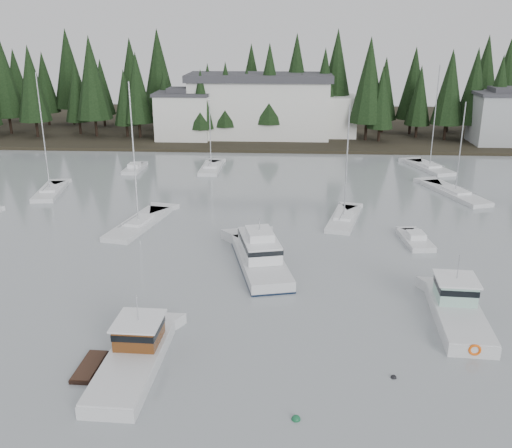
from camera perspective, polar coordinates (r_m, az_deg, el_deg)
The scene contains 18 objects.
far_shore_land at distance 117.91m, azimuth 3.18°, elevation 9.80°, with size 240.00×54.00×1.00m, color black.
conifer_treeline at distance 107.07m, azimuth 3.15°, elevation 8.85°, with size 200.00×22.00×20.00m, color black, non-canonical shape.
house_west at distance 101.06m, azimuth -7.26°, elevation 10.78°, with size 9.54×7.42×8.75m.
house_east_a at distance 104.70m, azimuth 23.60°, elevation 9.79°, with size 10.60×8.48×9.25m.
harbor_inn at distance 102.61m, azimuth 1.52°, elevation 11.68°, with size 29.50×11.50×10.90m.
lobster_boat_brown at distance 35.45m, azimuth -12.30°, elevation -13.05°, with size 4.91×9.31×4.56m.
cabin_cruiser_center at distance 48.03m, azimuth 0.43°, elevation -3.40°, with size 5.89×11.59×4.77m.
lobster_boat_teal at distance 41.91m, azimuth 19.52°, elevation -8.33°, with size 3.66×9.05×4.93m.
sailboat_0 at distance 73.39m, azimuth -19.87°, elevation 2.97°, with size 3.78×8.56×14.77m.
sailboat_2 at distance 84.64m, azimuth 16.95°, elevation 5.32°, with size 5.54×9.39×14.83m.
sailboat_5 at distance 58.94m, azimuth -11.64°, elevation -0.12°, with size 4.94×10.78×14.83m.
sailboat_6 at distance 59.83m, azimuth 8.76°, elevation 0.35°, with size 4.45×8.88×12.53m.
sailboat_7 at distance 72.46m, azimuth 19.27°, elevation 2.80°, with size 6.15×11.24×11.57m.
sailboat_8 at distance 80.97m, azimuth -4.51°, elevation 5.48°, with size 2.68×8.10×11.13m.
runabout_1 at distance 55.34m, azimuth 15.66°, elevation -1.67°, with size 2.72×5.50×1.42m.
runabout_3 at distance 82.10m, azimuth -12.05°, elevation 5.36°, with size 2.25×5.81×1.42m.
mooring_buoy_green at distance 31.10m, azimuth 4.01°, elevation -18.92°, with size 0.48×0.48×0.48m, color #145933.
mooring_buoy_dark at distance 34.92m, azimuth 13.59°, elevation -14.71°, with size 0.35×0.35×0.35m, color black.
Camera 1 is at (0.19, -19.34, 19.17)m, focal length 40.00 mm.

